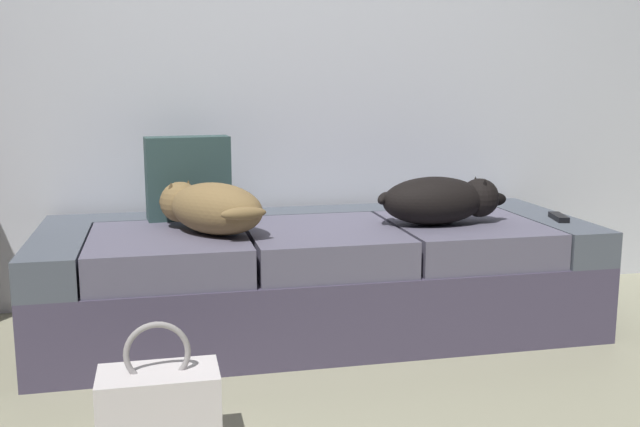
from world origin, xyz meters
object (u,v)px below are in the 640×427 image
Objects in this scene: couch at (317,277)px; dog_dark at (441,200)px; handbag at (160,412)px; tv_remote at (559,217)px; dog_tan at (210,207)px; throw_pillow at (188,178)px.

dog_dark is (0.48, -0.11, 0.32)m from couch.
dog_dark is 1.49× the size of handbag.
dog_dark is at bearing -169.44° from tv_remote.
dog_tan is (-0.43, -0.09, 0.32)m from couch.
couch is 4.31× the size of dog_tan.
handbag is at bearing -140.94° from tv_remote.
couch is at bearing 166.75° from dog_dark.
tv_remote is 0.44× the size of throw_pillow.
throw_pillow is 1.26m from handbag.
dog_tan is 3.36× the size of tv_remote.
couch is 5.74× the size of handbag.
dog_tan is 0.91m from dog_dark.
dog_tan is 0.89× the size of dog_dark.
throw_pillow is 0.90× the size of handbag.
throw_pillow is at bearing 101.12° from dog_tan.
dog_tan is at bearing -168.68° from tv_remote.
tv_remote is 1.54m from throw_pillow.
handbag is (-1.63, -0.79, -0.32)m from tv_remote.
tv_remote is at bearing -7.84° from couch.
dog_dark is (0.91, -0.02, -0.00)m from dog_tan.
couch is 1.13m from handbag.
tv_remote is (0.99, -0.14, 0.23)m from couch.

